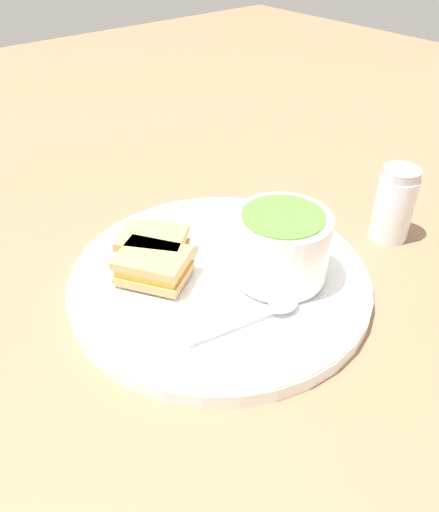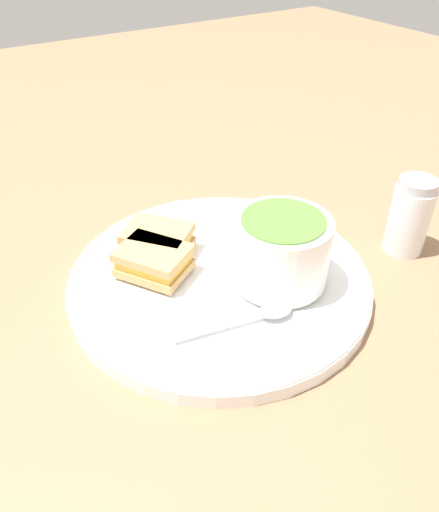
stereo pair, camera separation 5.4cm
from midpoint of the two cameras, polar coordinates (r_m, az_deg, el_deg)
ground_plane at (r=0.57m, az=-2.74°, el=-3.48°), size 2.40×2.40×0.00m
plate at (r=0.56m, az=-2.77°, el=-2.66°), size 0.34×0.34×0.02m
soup_bowl at (r=0.53m, az=4.15°, el=1.14°), size 0.10×0.10×0.08m
spoon at (r=0.50m, az=3.19°, el=-6.15°), size 0.12×0.04×0.01m
sandwich_half_near at (r=0.58m, az=-10.27°, el=1.19°), size 0.09×0.09×0.03m
sandwich_half_far at (r=0.55m, az=-10.41°, el=-1.17°), size 0.09×0.09×0.03m
salt_shaker at (r=0.65m, az=17.14°, el=5.57°), size 0.05×0.05×0.10m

